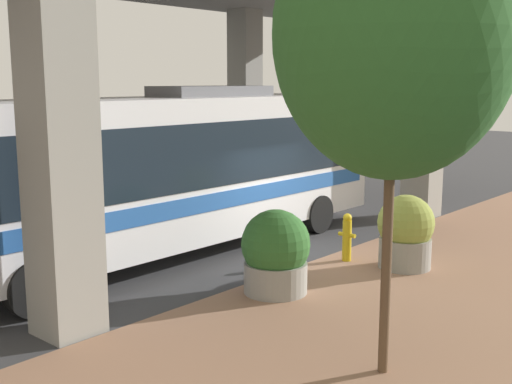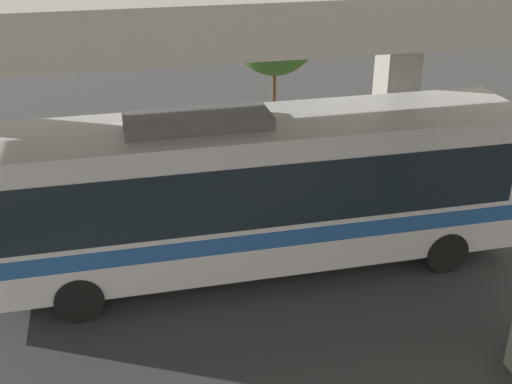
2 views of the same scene
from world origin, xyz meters
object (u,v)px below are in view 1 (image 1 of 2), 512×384
Objects in this scene: fire_hydrant at (347,237)px; bus at (175,165)px; planter_middle at (405,233)px; planter_front at (276,253)px; street_tree_near at (395,34)px.

bus is at bearing 32.97° from fire_hydrant.
planter_middle is at bearing -150.97° from bus.
fire_hydrant is 0.68× the size of planter_middle.
planter_middle is (-1.22, -0.37, 0.23)m from fire_hydrant.
planter_front is at bearing 170.33° from bus.
bus is 7.55× the size of planter_front.
bus reaches higher than planter_front.
planter_middle is at bearing -64.60° from street_tree_near.
street_tree_near is (-6.69, 2.18, 2.46)m from bus.
bus is at bearing -9.67° from planter_front.
planter_front is at bearing -26.25° from street_tree_near.
fire_hydrant is 0.68× the size of planter_front.
planter_front reaches higher than fire_hydrant.
planter_middle is at bearing -163.05° from fire_hydrant.
street_tree_near reaches higher than fire_hydrant.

